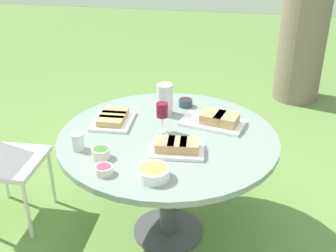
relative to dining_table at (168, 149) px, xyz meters
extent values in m
plane|color=#668E42|center=(0.00, 0.00, -0.64)|extent=(40.00, 40.00, 0.00)
cylinder|color=#4C4C51|center=(0.00, 0.00, -0.63)|extent=(0.46, 0.46, 0.02)
cylinder|color=#4C4C51|center=(0.00, 0.00, -0.28)|extent=(0.11, 0.11, 0.69)
cylinder|color=gray|center=(0.00, 0.00, 0.08)|extent=(1.32, 1.32, 0.03)
cube|color=white|center=(-1.07, -0.04, -0.19)|extent=(0.44, 0.45, 0.04)
cylinder|color=white|center=(-0.88, -0.23, -0.43)|extent=(0.03, 0.03, 0.43)
cylinder|color=white|center=(-0.89, 0.16, -0.43)|extent=(0.03, 0.03, 0.43)
cylinder|color=white|center=(-1.26, 0.15, -0.43)|extent=(0.03, 0.03, 0.43)
cylinder|color=silver|center=(-0.08, 0.29, 0.20)|extent=(0.10, 0.10, 0.21)
cone|color=silver|center=(-0.03, 0.29, 0.29)|extent=(0.03, 0.03, 0.02)
cylinder|color=silver|center=(-0.04, 0.04, 0.10)|extent=(0.06, 0.06, 0.01)
cylinder|color=silver|center=(-0.04, 0.04, 0.15)|extent=(0.01, 0.01, 0.09)
cylinder|color=maroon|center=(-0.04, 0.04, 0.24)|extent=(0.07, 0.07, 0.09)
cube|color=white|center=(0.09, -0.19, 0.11)|extent=(0.31, 0.22, 0.02)
cube|color=tan|center=(0.16, -0.18, 0.14)|extent=(0.12, 0.13, 0.05)
cube|color=tan|center=(0.09, -0.19, 0.14)|extent=(0.12, 0.13, 0.05)
cube|color=tan|center=(0.02, -0.20, 0.14)|extent=(0.12, 0.13, 0.05)
cube|color=white|center=(-0.37, 0.10, 0.11)|extent=(0.26, 0.31, 0.02)
cube|color=tan|center=(-0.38, 0.17, 0.14)|extent=(0.16, 0.11, 0.04)
cube|color=tan|center=(-0.37, 0.10, 0.14)|extent=(0.16, 0.11, 0.04)
cube|color=tan|center=(-0.37, 0.03, 0.14)|extent=(0.16, 0.11, 0.04)
cube|color=white|center=(0.25, 0.19, 0.11)|extent=(0.43, 0.30, 0.02)
cube|color=tan|center=(0.33, 0.17, 0.15)|extent=(0.16, 0.17, 0.06)
cube|color=tan|center=(0.25, 0.19, 0.15)|extent=(0.16, 0.17, 0.06)
cylinder|color=white|center=(0.01, -0.46, 0.13)|extent=(0.16, 0.16, 0.06)
cylinder|color=#E0C147|center=(0.01, -0.46, 0.14)|extent=(0.13, 0.13, 0.03)
cylinder|color=beige|center=(-0.31, -0.33, 0.13)|extent=(0.10, 0.10, 0.06)
cylinder|color=#387533|center=(-0.31, -0.33, 0.14)|extent=(0.08, 0.08, 0.03)
cylinder|color=#334256|center=(0.04, 0.43, 0.12)|extent=(0.09, 0.09, 0.05)
cylinder|color=#2D231E|center=(0.04, 0.43, 0.14)|extent=(0.08, 0.08, 0.02)
cylinder|color=beige|center=(-0.24, -0.47, 0.12)|extent=(0.09, 0.09, 0.04)
cylinder|color=#D6385B|center=(-0.24, -0.47, 0.13)|extent=(0.08, 0.08, 0.02)
cylinder|color=silver|center=(-0.46, -0.26, 0.15)|extent=(0.07, 0.07, 0.10)
camera|label=1|loc=(0.42, -2.18, 1.28)|focal=45.00mm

